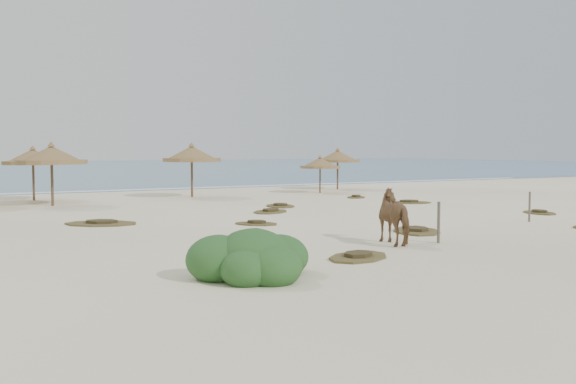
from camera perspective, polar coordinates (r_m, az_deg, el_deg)
name	(u,v)px	position (r m, az deg, el deg)	size (l,w,h in m)	color
ground	(367,235)	(21.67, 7.00, -3.78)	(160.00, 160.00, 0.00)	white
ocean	(47,169)	(93.39, -20.66, 1.95)	(200.00, 100.00, 0.01)	#2C6185
foam_line	(148,190)	(45.34, -12.34, 0.22)	(70.00, 0.60, 0.01)	white
palapa_1	(33,158)	(37.89, -21.73, 2.85)	(3.28, 3.28, 3.03)	#503929
palapa_2	(51,156)	(33.95, -20.28, 3.02)	(4.52, 4.52, 3.21)	#503929
palapa_3	(192,155)	(37.89, -8.56, 3.30)	(4.25, 4.25, 3.21)	#503929
palapa_4	(320,164)	(41.05, 2.87, 2.54)	(3.42, 3.42, 2.43)	#503929
palapa_5	(338,157)	(44.67, 4.44, 3.13)	(3.43, 3.43, 2.90)	#503929
horse	(397,216)	(19.65, 9.71, -2.15)	(0.90, 1.98, 1.67)	olive
fence_post_near	(439,222)	(20.11, 13.25, -2.64)	(0.10, 0.10, 1.27)	brown
fence_post_far	(530,207)	(26.86, 20.68, -1.24)	(0.09, 0.09, 1.19)	brown
bush	(253,259)	(14.41, -3.13, -5.99)	(2.89, 2.55, 1.30)	#325D28
scrub_1	(101,223)	(25.37, -16.27, -2.66)	(3.32, 3.01, 0.16)	brown
scrub_2	(256,223)	(24.31, -2.83, -2.79)	(1.95, 1.96, 0.16)	brown
scrub_3	(270,211)	(28.84, -1.57, -1.72)	(2.49, 2.39, 0.16)	brown
scrub_4	(539,212)	(30.43, 21.45, -1.69)	(1.67, 2.09, 0.16)	brown
scrub_5	(409,202)	(34.21, 10.73, -0.89)	(2.69, 2.37, 0.16)	brown
scrub_7	(280,206)	(31.60, -0.70, -1.22)	(1.73, 2.30, 0.16)	brown
scrub_9	(416,230)	(22.63, 11.32, -3.37)	(2.57, 2.90, 0.16)	brown
scrub_10	(356,197)	(37.30, 6.07, -0.44)	(1.82, 1.85, 0.16)	brown
scrub_11	(358,256)	(17.09, 6.26, -5.70)	(2.46, 2.14, 0.16)	brown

